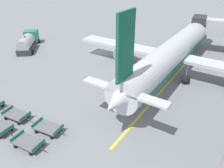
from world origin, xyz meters
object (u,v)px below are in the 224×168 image
at_px(airplane, 176,51).
at_px(baggage_dolly_row_near_col_c, 28,142).
at_px(fuel_tanker_primary, 28,43).
at_px(baggage_dolly_row_mid_a_col_c, 48,128).
at_px(baggage_dolly_row_mid_a_col_b, 17,115).

relative_size(airplane, baggage_dolly_row_near_col_c, 10.70).
distance_m(fuel_tanker_primary, baggage_dolly_row_mid_a_col_c, 26.61).
xyz_separation_m(baggage_dolly_row_near_col_c, baggage_dolly_row_mid_a_col_c, (0.14, 2.47, 0.00)).
height_order(fuel_tanker_primary, baggage_dolly_row_near_col_c, fuel_tanker_primary).
distance_m(airplane, baggage_dolly_row_mid_a_col_c, 21.83).
height_order(airplane, fuel_tanker_primary, airplane).
xyz_separation_m(fuel_tanker_primary, baggage_dolly_row_mid_a_col_b, (16.41, -16.45, -0.80)).
height_order(airplane, baggage_dolly_row_mid_a_col_c, airplane).
relative_size(baggage_dolly_row_near_col_c, baggage_dolly_row_mid_a_col_b, 0.99).
xyz_separation_m(baggage_dolly_row_mid_a_col_b, baggage_dolly_row_mid_a_col_c, (4.58, 0.11, 0.00)).
distance_m(baggage_dolly_row_near_col_c, baggage_dolly_row_mid_a_col_c, 2.48).
bearing_deg(baggage_dolly_row_mid_a_col_b, fuel_tanker_primary, 134.93).
xyz_separation_m(airplane, baggage_dolly_row_mid_a_col_c, (-7.24, -20.37, -3.05)).
xyz_separation_m(airplane, fuel_tanker_primary, (-28.22, -4.03, -2.24)).
bearing_deg(baggage_dolly_row_near_col_c, baggage_dolly_row_mid_a_col_c, 86.71).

